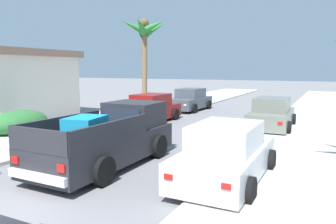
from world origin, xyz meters
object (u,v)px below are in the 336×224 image
at_px(pickup_truck, 110,139).
at_px(hedge_bush, 19,122).
at_px(car_right_mid, 190,100).
at_px(car_right_far, 226,154).
at_px(palm_tree_left_fore, 144,36).
at_px(car_left_mid, 272,115).
at_px(car_right_near, 150,109).

height_order(pickup_truck, hedge_bush, pickup_truck).
height_order(car_right_mid, car_right_far, same).
distance_m(pickup_truck, palm_tree_left_fore, 15.22).
bearing_deg(palm_tree_left_fore, car_left_mid, -25.14).
bearing_deg(car_left_mid, car_right_near, -172.99).
xyz_separation_m(car_left_mid, car_right_mid, (-6.38, 4.89, 0.00)).
bearing_deg(hedge_bush, car_left_mid, 33.56).
xyz_separation_m(pickup_truck, car_right_mid, (-2.94, 13.21, -0.09)).
bearing_deg(pickup_truck, car_right_near, 111.14).
distance_m(car_right_mid, car_right_far, 14.62).
relative_size(pickup_truck, car_right_mid, 1.21).
relative_size(car_right_far, hedge_bush, 1.52).
bearing_deg(hedge_bush, car_right_near, 58.94).
bearing_deg(car_right_near, hedge_bush, -121.06).
height_order(pickup_truck, car_right_far, pickup_truck).
xyz_separation_m(car_right_near, car_right_far, (6.55, -7.39, 0.00)).
height_order(car_right_near, hedge_bush, car_right_near).
distance_m(car_left_mid, palm_tree_left_fore, 11.93).
relative_size(car_right_near, car_right_far, 1.01).
height_order(car_right_near, palm_tree_left_fore, palm_tree_left_fore).
bearing_deg(hedge_bush, car_right_far, -9.46).
xyz_separation_m(car_right_mid, hedge_bush, (-3.42, -11.39, -0.16)).
height_order(pickup_truck, car_right_near, pickup_truck).
height_order(car_left_mid, palm_tree_left_fore, palm_tree_left_fore).
height_order(palm_tree_left_fore, hedge_bush, palm_tree_left_fore).
xyz_separation_m(car_left_mid, palm_tree_left_fore, (-9.97, 4.68, 4.58)).
bearing_deg(car_right_near, car_right_far, -48.44).
relative_size(car_right_near, palm_tree_left_fore, 0.65).
bearing_deg(car_left_mid, hedge_bush, -146.44).
relative_size(car_left_mid, palm_tree_left_fore, 0.65).
relative_size(car_left_mid, car_right_far, 1.01).
bearing_deg(car_right_far, car_right_mid, 116.71).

